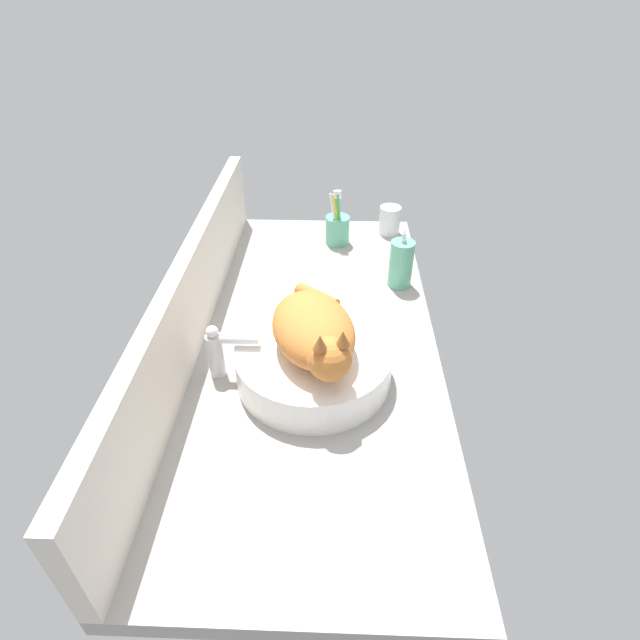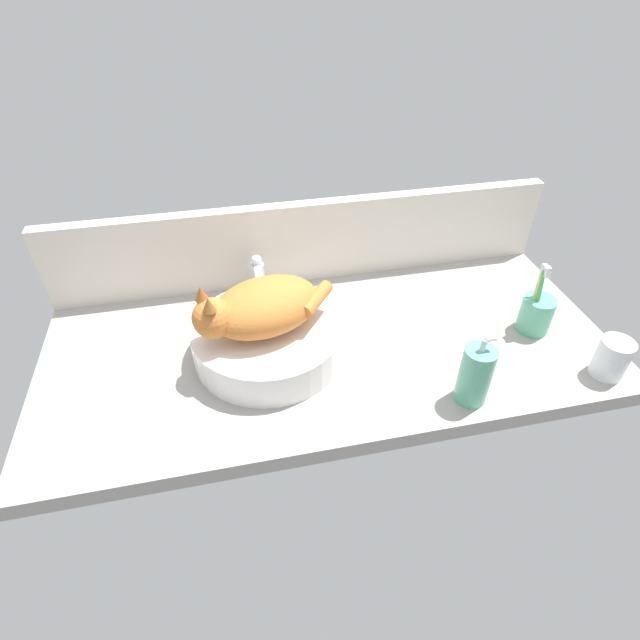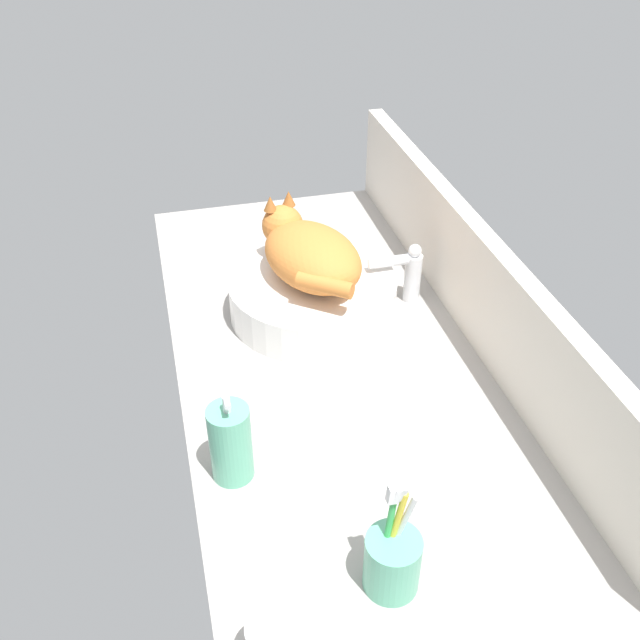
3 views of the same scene
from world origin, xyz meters
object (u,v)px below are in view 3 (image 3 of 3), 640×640
Objects in this scene: cat at (308,253)px; soap_dispenser at (231,443)px; faucet at (408,271)px; toothbrush_cup at (392,560)px; sink_basin at (313,296)px.

soap_dispenser is at bearing -28.58° from cat.
cat is 1.85× the size of soap_dispenser.
toothbrush_cup is (64.83, -25.61, -2.25)cm from faucet.
faucet is at bearing 158.45° from toothbrush_cup.
soap_dispenser is at bearing -29.87° from sink_basin.
cat is at bearing -158.68° from sink_basin.
soap_dispenser is (40.05, -23.01, 2.79)cm from sink_basin.
cat is 1.69× the size of toothbrush_cup.
soap_dispenser is at bearing -144.15° from toothbrush_cup.
soap_dispenser is 0.91× the size of toothbrush_cup.
toothbrush_cup reaches higher than faucet.
faucet reaches higher than sink_basin.
cat is 47.60cm from soap_dispenser.
sink_basin is 65.34cm from toothbrush_cup.
faucet is at bearing 132.25° from soap_dispenser.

